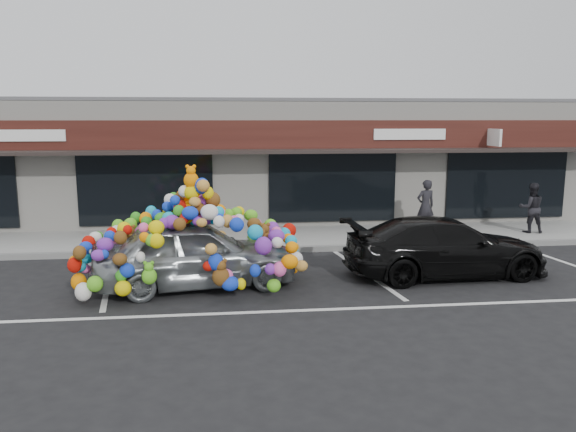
{
  "coord_description": "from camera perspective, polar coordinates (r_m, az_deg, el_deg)",
  "views": [
    {
      "loc": [
        -0.52,
        -12.55,
        3.66
      ],
      "look_at": [
        1.07,
        1.4,
        1.21
      ],
      "focal_mm": 35.0,
      "sensor_mm": 36.0,
      "label": 1
    }
  ],
  "objects": [
    {
      "name": "parking_stripe_mid",
      "position": [
        13.68,
        7.85,
        -5.71
      ],
      "size": [
        0.73,
        4.37,
        0.01
      ],
      "primitive_type": "cube",
      "rotation": [
        0.0,
        0.0,
        0.14
      ],
      "color": "silver",
      "rests_on": "ground"
    },
    {
      "name": "shop_building",
      "position": [
        21.05,
        -5.07,
        5.78
      ],
      "size": [
        24.0,
        7.2,
        4.31
      ],
      "color": "silver",
      "rests_on": "ground"
    },
    {
      "name": "parking_stripe_right",
      "position": [
        15.88,
        27.16,
        -4.54
      ],
      "size": [
        0.73,
        4.37,
        0.01
      ],
      "primitive_type": "cube",
      "rotation": [
        0.0,
        0.0,
        0.14
      ],
      "color": "silver",
      "rests_on": "ground"
    },
    {
      "name": "pedestrian_a",
      "position": [
        17.98,
        13.79,
        1.0
      ],
      "size": [
        0.66,
        0.49,
        1.64
      ],
      "primitive_type": "imported",
      "rotation": [
        0.0,
        0.0,
        3.31
      ],
      "color": "black",
      "rests_on": "sidewalk"
    },
    {
      "name": "pedestrian_b",
      "position": [
        18.94,
        23.49,
        0.77
      ],
      "size": [
        0.85,
        0.72,
        1.55
      ],
      "primitive_type": "imported",
      "rotation": [
        0.0,
        0.0,
        2.95
      ],
      "color": "black",
      "rests_on": "sidewalk"
    },
    {
      "name": "parking_stripe_left",
      "position": [
        13.54,
        -17.75,
        -6.27
      ],
      "size": [
        0.73,
        4.37,
        0.01
      ],
      "primitive_type": "cube",
      "rotation": [
        0.0,
        0.0,
        0.14
      ],
      "color": "silver",
      "rests_on": "ground"
    },
    {
      "name": "sidewalk",
      "position": [
        16.95,
        -4.58,
        -2.35
      ],
      "size": [
        26.0,
        3.0,
        0.15
      ],
      "primitive_type": "cube",
      "color": "gray",
      "rests_on": "ground"
    },
    {
      "name": "kerb",
      "position": [
        15.48,
        -4.39,
        -3.53
      ],
      "size": [
        26.0,
        0.18,
        0.16
      ],
      "primitive_type": "cube",
      "color": "slate",
      "rests_on": "ground"
    },
    {
      "name": "black_sedan",
      "position": [
        13.67,
        15.69,
        -3.04
      ],
      "size": [
        2.17,
        4.84,
        1.38
      ],
      "primitive_type": "imported",
      "rotation": [
        0.0,
        0.0,
        1.62
      ],
      "color": "black",
      "rests_on": "ground"
    },
    {
      "name": "ground",
      "position": [
        13.09,
        -3.97,
        -6.38
      ],
      "size": [
        90.0,
        90.0,
        0.0
      ],
      "primitive_type": "plane",
      "color": "black",
      "rests_on": "ground"
    },
    {
      "name": "lane_line",
      "position": [
        11.17,
        7.01,
        -9.29
      ],
      "size": [
        14.0,
        0.12,
        0.01
      ],
      "primitive_type": "cube",
      "color": "silver",
      "rests_on": "ground"
    },
    {
      "name": "toy_car",
      "position": [
        12.39,
        -9.44,
        -3.0
      ],
      "size": [
        3.17,
        4.94,
        2.73
      ],
      "rotation": [
        0.0,
        0.0,
        1.73
      ],
      "color": "silver",
      "rests_on": "ground"
    }
  ]
}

